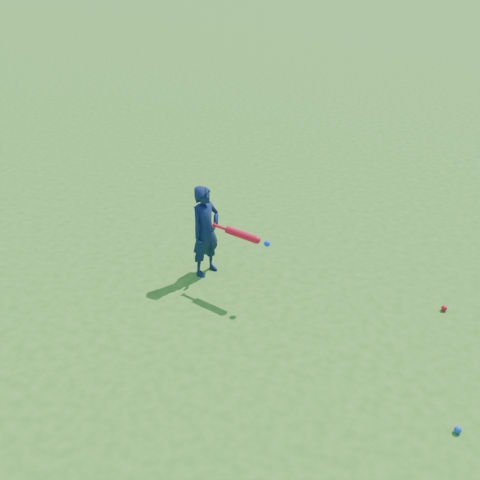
{
  "coord_description": "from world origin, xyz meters",
  "views": [
    {
      "loc": [
        2.23,
        -4.95,
        3.54
      ],
      "look_at": [
        0.41,
        -0.08,
        0.61
      ],
      "focal_mm": 40.0,
      "sensor_mm": 36.0,
      "label": 1
    }
  ],
  "objects": [
    {
      "name": "ground_ball_blue",
      "position": [
        2.84,
        -1.47,
        0.03
      ],
      "size": [
        0.06,
        0.06,
        0.06
      ],
      "primitive_type": "sphere",
      "color": "blue",
      "rests_on": "ground"
    },
    {
      "name": "ground_ball_red",
      "position": [
        2.67,
        0.25,
        0.03
      ],
      "size": [
        0.06,
        0.06,
        0.06
      ],
      "primitive_type": "sphere",
      "color": "red",
      "rests_on": "ground"
    },
    {
      "name": "bat_swing",
      "position": [
        0.49,
        -0.15,
        0.72
      ],
      "size": [
        0.74,
        0.26,
        0.09
      ],
      "rotation": [
        0.0,
        0.0,
        -0.28
      ],
      "color": "red",
      "rests_on": "ground"
    },
    {
      "name": "ground",
      "position": [
        0.0,
        0.0,
        0.0
      ],
      "size": [
        80.0,
        80.0,
        0.0
      ],
      "primitive_type": "plane",
      "color": "#2A6919",
      "rests_on": "ground"
    },
    {
      "name": "child",
      "position": [
        -0.07,
        0.06,
        0.56
      ],
      "size": [
        0.4,
        0.48,
        1.13
      ],
      "primitive_type": "imported",
      "rotation": [
        0.0,
        0.0,
        1.2
      ],
      "color": "#0E1841",
      "rests_on": "ground"
    }
  ]
}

